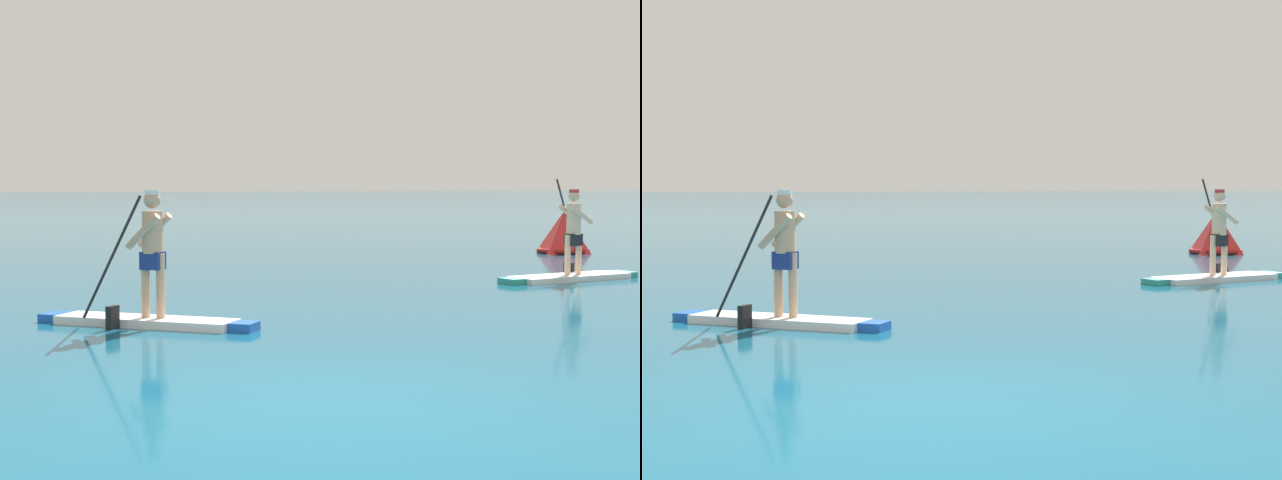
% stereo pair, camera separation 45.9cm
% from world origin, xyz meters
% --- Properties ---
extents(ground, '(440.00, 440.00, 0.00)m').
position_xyz_m(ground, '(0.00, 0.00, 0.00)').
color(ground, '#145B7A').
extents(paddleboarder_mid_center, '(2.64, 1.92, 1.73)m').
position_xyz_m(paddleboarder_mid_center, '(-1.03, 4.73, 0.40)').
color(paddleboarder_mid_center, white).
rests_on(paddleboarder_mid_center, ground).
extents(paddleboarder_far_right, '(3.07, 1.33, 1.91)m').
position_xyz_m(paddleboarder_far_right, '(6.98, 8.45, 0.34)').
color(paddleboarder_far_right, white).
rests_on(paddleboarder_far_right, ground).
extents(race_marker_buoy, '(1.53, 1.53, 1.07)m').
position_xyz_m(race_marker_buoy, '(10.32, 14.69, 0.47)').
color(race_marker_buoy, red).
rests_on(race_marker_buoy, ground).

